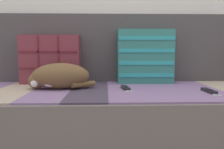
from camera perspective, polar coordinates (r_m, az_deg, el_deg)
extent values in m
cube|color=brown|center=(1.56, -1.09, -15.56)|extent=(2.03, 0.89, 0.16)
cube|color=#6B605B|center=(1.50, -1.11, -8.42)|extent=(1.99, 0.87, 0.24)
cube|color=tan|center=(1.56, -23.55, -3.66)|extent=(0.24, 0.78, 0.01)
cube|color=gray|center=(1.49, -15.00, -3.80)|extent=(0.24, 0.78, 0.01)
cube|color=#423847|center=(1.46, -5.82, -3.86)|extent=(0.24, 0.78, 0.01)
cube|color=gray|center=(1.46, 3.58, -3.82)|extent=(0.24, 0.78, 0.01)
cube|color=gray|center=(1.50, 12.70, -3.69)|extent=(0.24, 0.78, 0.01)
cube|color=gray|center=(1.58, 21.14, -3.48)|extent=(0.24, 0.78, 0.01)
cube|color=#474242|center=(1.82, -1.27, 6.88)|extent=(1.99, 0.14, 0.54)
cube|color=brown|center=(1.73, -15.72, 3.79)|extent=(0.44, 0.13, 0.36)
cube|color=maroon|center=(1.67, -16.22, 1.62)|extent=(0.42, 0.01, 0.01)
cube|color=maroon|center=(1.68, -18.69, 3.63)|extent=(0.01, 0.01, 0.35)
cube|color=maroon|center=(1.66, -16.35, 5.75)|extent=(0.42, 0.01, 0.01)
cube|color=maroon|center=(1.65, -13.82, 3.72)|extent=(0.01, 0.01, 0.35)
cube|color=#337A70|center=(1.70, 8.64, 4.68)|extent=(0.42, 0.13, 0.41)
cube|color=teal|center=(1.65, 8.99, -0.19)|extent=(0.41, 0.01, 0.03)
cube|color=teal|center=(1.64, 9.04, 3.00)|extent=(0.41, 0.01, 0.03)
cube|color=teal|center=(1.64, 9.10, 6.21)|extent=(0.41, 0.01, 0.03)
cube|color=teal|center=(1.64, 9.16, 9.42)|extent=(0.41, 0.01, 0.03)
ellipsoid|color=brown|center=(1.47, -13.23, -0.35)|extent=(0.39, 0.23, 0.17)
sphere|color=brown|center=(1.50, -19.20, -1.63)|extent=(0.10, 0.10, 0.10)
sphere|color=white|center=(1.47, -19.51, -2.07)|extent=(0.06, 0.06, 0.06)
ellipsoid|color=white|center=(1.43, -15.82, -1.65)|extent=(0.11, 0.05, 0.08)
cylinder|color=brown|center=(1.44, -7.53, -2.57)|extent=(0.16, 0.13, 0.04)
cone|color=brown|center=(1.47, -19.50, 0.44)|extent=(0.04, 0.04, 0.04)
cone|color=brown|center=(1.52, -19.07, 0.66)|extent=(0.04, 0.04, 0.04)
cube|color=black|center=(1.43, 3.50, -3.47)|extent=(0.05, 0.15, 0.02)
cube|color=black|center=(1.42, 3.60, -3.13)|extent=(0.03, 0.05, 0.00)
cube|color=black|center=(1.49, 2.94, -3.03)|extent=(0.03, 0.01, 0.02)
torus|color=silver|center=(1.34, 4.37, -4.42)|extent=(0.05, 0.05, 0.01)
cube|color=black|center=(1.44, 23.98, -3.93)|extent=(0.04, 0.15, 0.02)
cube|color=black|center=(1.43, 24.19, -3.59)|extent=(0.02, 0.05, 0.00)
cube|color=black|center=(1.50, 22.80, -3.48)|extent=(0.03, 0.01, 0.02)
torus|color=silver|center=(1.36, 25.75, -4.89)|extent=(0.05, 0.05, 0.01)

